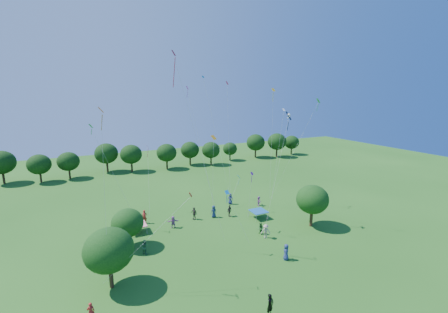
% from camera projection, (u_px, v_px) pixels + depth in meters
% --- Properties ---
extents(near_tree_west, '(4.51, 4.51, 5.80)m').
position_uv_depth(near_tree_west, '(109.00, 250.00, 27.10)').
color(near_tree_west, '#422B19').
rests_on(near_tree_west, ground).
extents(near_tree_north, '(3.67, 3.67, 4.68)m').
position_uv_depth(near_tree_north, '(127.00, 223.00, 34.57)').
color(near_tree_north, '#422B19').
rests_on(near_tree_north, ground).
extents(near_tree_east, '(4.30, 4.30, 5.76)m').
position_uv_depth(near_tree_east, '(312.00, 199.00, 39.96)').
color(near_tree_east, '#422B19').
rests_on(near_tree_east, ground).
extents(treeline, '(88.01, 8.77, 6.77)m').
position_uv_depth(treeline, '(140.00, 153.00, 69.50)').
color(treeline, '#422B19').
rests_on(treeline, ground).
extents(tent_red_stripe, '(2.20, 2.20, 1.10)m').
position_uv_depth(tent_red_stripe, '(137.00, 225.00, 38.69)').
color(tent_red_stripe, red).
rests_on(tent_red_stripe, ground).
extents(tent_blue, '(2.20, 2.20, 1.10)m').
position_uv_depth(tent_blue, '(258.00, 211.00, 43.18)').
color(tent_blue, '#164F90').
rests_on(tent_blue, ground).
extents(man_in_black, '(0.82, 0.68, 1.90)m').
position_uv_depth(man_in_black, '(270.00, 305.00, 24.14)').
color(man_in_black, black).
rests_on(man_in_black, ground).
extents(crowd_person_0, '(1.00, 0.80, 1.78)m').
position_uv_depth(crowd_person_0, '(230.00, 199.00, 48.66)').
color(crowd_person_0, navy).
rests_on(crowd_person_0, ground).
extents(crowd_person_1, '(0.76, 0.76, 1.75)m').
position_uv_depth(crowd_person_1, '(115.00, 243.00, 34.20)').
color(crowd_person_1, '#9E1C43').
rests_on(crowd_person_1, ground).
extents(crowd_person_2, '(0.94, 0.97, 1.78)m').
position_uv_depth(crowd_person_2, '(133.00, 218.00, 41.29)').
color(crowd_person_2, '#204C2D').
rests_on(crowd_person_2, ground).
extents(crowd_person_3, '(1.28, 1.01, 1.80)m').
position_uv_depth(crowd_person_3, '(266.00, 231.00, 37.16)').
color(crowd_person_3, '#AC9B8A').
rests_on(crowd_person_3, ground).
extents(crowd_person_4, '(0.88, 1.18, 1.83)m').
position_uv_depth(crowd_person_4, '(194.00, 213.00, 42.71)').
color(crowd_person_4, '#3F3633').
rests_on(crowd_person_4, ground).
extents(crowd_person_5, '(1.61, 0.84, 1.65)m').
position_uv_depth(crowd_person_5, '(173.00, 222.00, 40.06)').
color(crowd_person_5, '#A761A5').
rests_on(crowd_person_5, ground).
extents(crowd_person_6, '(0.92, 0.54, 1.79)m').
position_uv_depth(crowd_person_6, '(214.00, 211.00, 43.42)').
color(crowd_person_6, '#1B284F').
rests_on(crowd_person_6, ground).
extents(crowd_person_7, '(0.83, 0.68, 1.92)m').
position_uv_depth(crowd_person_7, '(144.00, 217.00, 41.41)').
color(crowd_person_7, maroon).
rests_on(crowd_person_7, ground).
extents(crowd_person_8, '(0.87, 0.90, 1.65)m').
position_uv_depth(crowd_person_8, '(144.00, 247.00, 33.54)').
color(crowd_person_8, '#235137').
rests_on(crowd_person_8, ground).
extents(crowd_person_9, '(0.94, 1.30, 1.81)m').
position_uv_depth(crowd_person_9, '(127.00, 241.00, 34.64)').
color(crowd_person_9, '#AB9D89').
rests_on(crowd_person_9, ground).
extents(crowd_person_10, '(1.12, 0.88, 1.74)m').
position_uv_depth(crowd_person_10, '(229.00, 211.00, 43.76)').
color(crowd_person_10, '#423B35').
rests_on(crowd_person_10, ground).
extents(crowd_person_11, '(1.02, 1.53, 1.55)m').
position_uv_depth(crowd_person_11, '(259.00, 201.00, 48.04)').
color(crowd_person_11, '#A862A8').
rests_on(crowd_person_11, ground).
extents(crowd_person_12, '(0.92, 0.99, 1.79)m').
position_uv_depth(crowd_person_12, '(286.00, 252.00, 32.31)').
color(crowd_person_12, navy).
rests_on(crowd_person_12, ground).
extents(crowd_person_13, '(0.60, 0.40, 1.59)m').
position_uv_depth(crowd_person_13, '(91.00, 312.00, 23.62)').
color(crowd_person_13, maroon).
rests_on(crowd_person_13, ground).
extents(crowd_person_14, '(0.50, 0.80, 1.54)m').
position_uv_depth(crowd_person_14, '(261.00, 229.00, 38.17)').
color(crowd_person_14, '#2B642A').
rests_on(crowd_person_14, ground).
extents(pirate_kite, '(5.40, 3.03, 14.10)m').
position_uv_depth(pirate_kite, '(288.00, 118.00, 38.45)').
color(pirate_kite, black).
extents(red_high_kite, '(4.84, 2.89, 20.65)m').
position_uv_depth(red_high_kite, '(184.00, 95.00, 30.86)').
color(red_high_kite, red).
extents(small_kite_0, '(0.44, 2.01, 18.20)m').
position_uv_depth(small_kite_0, '(228.00, 111.00, 45.66)').
color(small_kite_0, '#B90A1F').
extents(small_kite_1, '(7.99, 1.79, 7.74)m').
position_uv_depth(small_kite_1, '(170.00, 216.00, 26.59)').
color(small_kite_1, '#F7290D').
extents(small_kite_2, '(0.87, 1.86, 11.25)m').
position_uv_depth(small_kite_2, '(213.00, 148.00, 37.95)').
color(small_kite_2, orange).
extents(small_kite_3, '(0.88, 9.04, 15.79)m').
position_uv_depth(small_kite_3, '(308.00, 123.00, 39.18)').
color(small_kite_3, '#1A922D').
extents(small_kite_4, '(2.95, 2.97, 3.00)m').
position_uv_depth(small_kite_4, '(238.00, 179.00, 50.10)').
color(small_kite_4, '#158BDB').
extents(small_kite_5, '(0.86, 2.09, 6.99)m').
position_uv_depth(small_kite_5, '(251.00, 183.00, 37.10)').
color(small_kite_5, purple).
extents(small_kite_6, '(2.08, 0.47, 14.16)m').
position_uv_depth(small_kite_6, '(281.00, 132.00, 45.85)').
color(small_kite_6, white).
extents(small_kite_7, '(3.01, 4.33, 19.06)m').
position_uv_depth(small_kite_7, '(213.00, 120.00, 46.49)').
color(small_kite_7, '#0B85A5').
extents(small_kite_8, '(1.26, 4.85, 8.92)m').
position_uv_depth(small_kite_8, '(148.00, 160.00, 43.46)').
color(small_kite_8, red).
extents(small_kite_9, '(0.89, 1.47, 15.30)m').
position_uv_depth(small_kite_9, '(102.00, 143.00, 25.03)').
color(small_kite_9, orange).
extents(small_kite_10, '(1.13, 1.34, 17.17)m').
position_uv_depth(small_kite_10, '(273.00, 112.00, 46.06)').
color(small_kite_10, yellow).
extents(small_kite_11, '(4.64, 3.00, 12.66)m').
position_uv_depth(small_kite_11, '(98.00, 142.00, 37.70)').
color(small_kite_11, '#289B1C').
extents(small_kite_12, '(2.39, 1.58, 6.02)m').
position_uv_depth(small_kite_12, '(230.00, 200.00, 32.73)').
color(small_kite_12, '#126DB7').
extents(small_kite_13, '(2.60, 4.13, 17.45)m').
position_uv_depth(small_kite_13, '(193.00, 116.00, 43.59)').
color(small_kite_13, '#9E1A9B').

